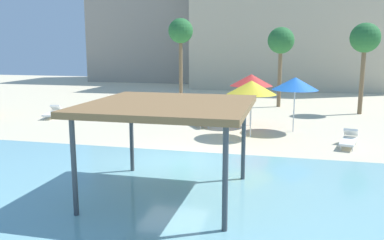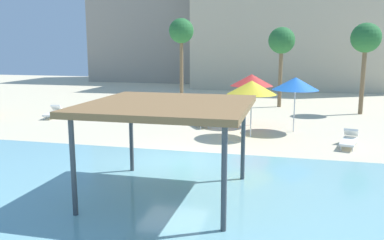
{
  "view_description": "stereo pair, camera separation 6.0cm",
  "coord_description": "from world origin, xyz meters",
  "views": [
    {
      "loc": [
        4.2,
        -14.43,
        4.42
      ],
      "look_at": [
        0.27,
        2.0,
        1.3
      ],
      "focal_mm": 37.54,
      "sensor_mm": 36.0,
      "label": 1
    },
    {
      "loc": [
        4.26,
        -14.42,
        4.42
      ],
      "look_at": [
        0.27,
        2.0,
        1.3
      ],
      "focal_mm": 37.54,
      "sensor_mm": 36.0,
      "label": 2
    }
  ],
  "objects": [
    {
      "name": "ground_plane",
      "position": [
        0.0,
        0.0,
        0.0
      ],
      "size": [
        80.0,
        80.0,
        0.0
      ],
      "primitive_type": "plane",
      "color": "beige"
    },
    {
      "name": "beach_umbrella_blue_2",
      "position": [
        4.57,
        6.8,
        2.52
      ],
      "size": [
        2.36,
        2.36,
        2.85
      ],
      "color": "silver",
      "rests_on": "ground"
    },
    {
      "name": "beach_umbrella_red_3",
      "position": [
        2.22,
        8.01,
        2.56
      ],
      "size": [
        2.37,
        2.37,
        2.89
      ],
      "color": "silver",
      "rests_on": "ground"
    },
    {
      "name": "lagoon_water",
      "position": [
        0.0,
        -5.25,
        0.02
      ],
      "size": [
        44.0,
        13.5,
        0.04
      ],
      "primitive_type": "cube",
      "color": "#7AB7C1",
      "rests_on": "ground"
    },
    {
      "name": "beach_umbrella_yellow_4",
      "position": [
        2.5,
        5.04,
        2.45
      ],
      "size": [
        2.41,
        2.41,
        2.78
      ],
      "color": "silver",
      "rests_on": "ground"
    },
    {
      "name": "palm_tree_0",
      "position": [
        8.89,
        13.61,
        4.82
      ],
      "size": [
        1.9,
        1.9,
        5.9
      ],
      "color": "brown",
      "rests_on": "ground"
    },
    {
      "name": "hotel_block_1",
      "position": [
        4.67,
        31.32,
        7.52
      ],
      "size": [
        20.89,
        10.8,
        15.04
      ],
      "primitive_type": "cube",
      "color": "beige",
      "rests_on": "ground"
    },
    {
      "name": "lounge_chair_0",
      "position": [
        6.97,
        4.14,
        0.33
      ],
      "size": [
        1.04,
        1.98,
        0.74
      ],
      "rotation": [
        0.0,
        0.0,
        -1.81
      ],
      "color": "white",
      "rests_on": "ground"
    },
    {
      "name": "lounge_chair_1",
      "position": [
        -10.1,
        7.71,
        0.33
      ],
      "size": [
        0.96,
        1.98,
        0.74
      ],
      "rotation": [
        0.0,
        0.0,
        -1.37
      ],
      "color": "white",
      "rests_on": "ground"
    },
    {
      "name": "shade_pavilion",
      "position": [
        0.89,
        -3.51,
        2.67
      ],
      "size": [
        4.64,
        4.64,
        2.83
      ],
      "color": "#42474C",
      "rests_on": "ground"
    },
    {
      "name": "palm_tree_1",
      "position": [
        -3.96,
        15.95,
        5.41
      ],
      "size": [
        1.9,
        1.9,
        6.53
      ],
      "color": "brown",
      "rests_on": "ground"
    },
    {
      "name": "hotel_block_0",
      "position": [
        -9.96,
        36.8,
        7.0
      ],
      "size": [
        20.96,
        9.96,
        14.01
      ],
      "primitive_type": "cube",
      "color": "#9E9384",
      "rests_on": "ground"
    },
    {
      "name": "palm_tree_2",
      "position": [
        3.59,
        15.64,
        4.7
      ],
      "size": [
        1.9,
        1.9,
        5.77
      ],
      "color": "brown",
      "rests_on": "ground"
    },
    {
      "name": "lounge_chair_4",
      "position": [
        -0.6,
        7.2,
        0.33
      ],
      "size": [
        1.54,
        1.91,
        0.74
      ],
      "rotation": [
        0.0,
        0.0,
        -0.99
      ],
      "color": "white",
      "rests_on": "ground"
    }
  ]
}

